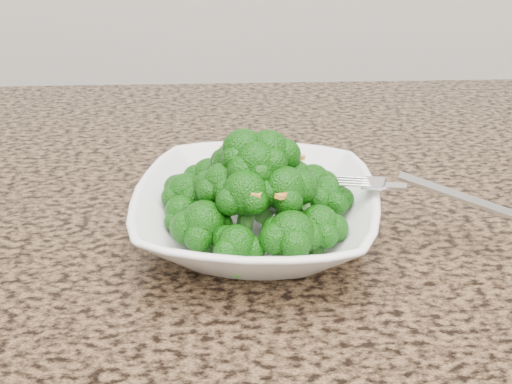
{
  "coord_description": "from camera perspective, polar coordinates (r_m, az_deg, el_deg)",
  "views": [
    {
      "loc": [
        -0.06,
        -0.1,
        1.22
      ],
      "look_at": [
        -0.03,
        0.39,
        0.95
      ],
      "focal_mm": 45.0,
      "sensor_mm": 36.0,
      "label": 1
    }
  ],
  "objects": [
    {
      "name": "granite_counter",
      "position": [
        0.52,
        4.26,
        -10.76
      ],
      "size": [
        1.64,
        1.04,
        0.03
      ],
      "primitive_type": "cube",
      "color": "brown",
      "rests_on": "cabinet"
    },
    {
      "name": "broccoli_pile",
      "position": [
        0.54,
        0.0,
        3.33
      ],
      "size": [
        0.19,
        0.19,
        0.07
      ],
      "primitive_type": null,
      "color": "#105109",
      "rests_on": "bowl"
    },
    {
      "name": "fork",
      "position": [
        0.56,
        12.56,
        0.5
      ],
      "size": [
        0.17,
        0.09,
        0.01
      ],
      "primitive_type": null,
      "rotation": [
        0.0,
        0.0,
        -0.38
      ],
      "color": "silver",
      "rests_on": "bowl"
    },
    {
      "name": "bowl",
      "position": [
        0.57,
        0.0,
        -2.12
      ],
      "size": [
        0.24,
        0.24,
        0.05
      ],
      "primitive_type": "imported",
      "rotation": [
        0.0,
        0.0,
        -0.12
      ],
      "color": "white",
      "rests_on": "granite_counter"
    },
    {
      "name": "garlic_topping",
      "position": [
        0.52,
        0.0,
        6.93
      ],
      "size": [
        0.11,
        0.11,
        0.01
      ],
      "primitive_type": null,
      "color": "gold",
      "rests_on": "broccoli_pile"
    }
  ]
}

